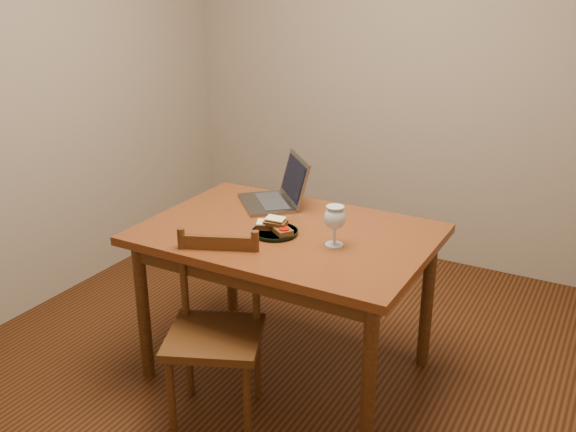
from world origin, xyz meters
The scene contains 11 objects.
floor centered at (0.00, 0.00, -0.01)m, with size 3.20×3.20×0.02m, color black.
back_wall centered at (0.00, 1.61, 1.30)m, with size 3.20×0.02×2.60m, color gray.
left_wall centered at (-1.61, 0.00, 1.30)m, with size 0.02×3.20×2.60m, color gray.
table centered at (0.00, -0.03, 0.65)m, with size 1.30×0.90×0.74m.
chair centered at (-0.10, -0.47, 0.45)m, with size 0.51×0.50×0.42m.
plate centered at (-0.03, -0.09, 0.75)m, with size 0.21×0.21×0.02m, color black.
sandwich_cheese centered at (-0.06, -0.08, 0.78)m, with size 0.12×0.07×0.04m, color #381E0C, non-canonical shape.
sandwich_tomato centered at (0.01, -0.10, 0.78)m, with size 0.11×0.07×0.03m, color #381E0C, non-canonical shape.
sandwich_top centered at (-0.03, -0.09, 0.80)m, with size 0.10×0.06×0.03m, color #381E0C, non-canonical shape.
milk_glass centered at (0.26, -0.08, 0.83)m, with size 0.09×0.09×0.18m, color white, non-canonical shape.
laptop centered at (-0.21, 0.27, 0.80)m, with size 0.44×0.45×0.24m.
Camera 1 is at (1.31, -2.39, 1.85)m, focal length 40.00 mm.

